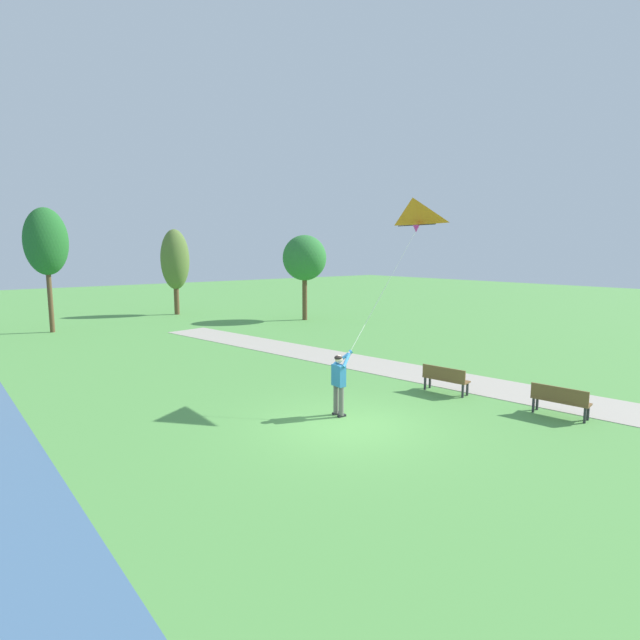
{
  "coord_description": "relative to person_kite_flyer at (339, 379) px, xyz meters",
  "views": [
    {
      "loc": [
        -8.52,
        -9.36,
        4.56
      ],
      "look_at": [
        0.15,
        1.36,
        2.65
      ],
      "focal_mm": 27.86,
      "sensor_mm": 36.0,
      "label": 1
    }
  ],
  "objects": [
    {
      "name": "ground_plane",
      "position": [
        -0.32,
        -0.73,
        -1.05
      ],
      "size": [
        120.0,
        120.0,
        0.0
      ],
      "primitive_type": "plane",
      "color": "#569947"
    },
    {
      "name": "walkway_path",
      "position": [
        5.56,
        1.27,
        -1.04
      ],
      "size": [
        7.4,
        31.98,
        0.02
      ],
      "primitive_type": "cube",
      "rotation": [
        0.0,
        0.0,
        0.16
      ],
      "color": "#ADA393",
      "rests_on": "ground"
    },
    {
      "name": "person_kite_flyer",
      "position": [
        0.0,
        0.0,
        0.0
      ],
      "size": [
        0.62,
        0.52,
        1.83
      ],
      "color": "#232328",
      "rests_on": "ground"
    },
    {
      "name": "flying_kite",
      "position": [
        2.71,
        -0.16,
        4.59
      ],
      "size": [
        2.63,
        1.56,
        4.37
      ],
      "color": "orange"
    },
    {
      "name": "park_bench_near_walkway",
      "position": [
        4.69,
        -3.93,
        -0.54
      ],
      "size": [
        0.67,
        1.55,
        0.88
      ],
      "color": "brown",
      "rests_on": "ground"
    },
    {
      "name": "park_bench_far_walkway",
      "position": [
        4.14,
        -0.47,
        -0.54
      ],
      "size": [
        0.67,
        1.55,
        0.88
      ],
      "color": "brown",
      "rests_on": "ground"
    },
    {
      "name": "tree_behind_path",
      "position": [
        11.14,
        16.26,
        3.06
      ],
      "size": [
        2.9,
        2.87,
        5.63
      ],
      "color": "brown",
      "rests_on": "ground"
    },
    {
      "name": "tree_treeline_left",
      "position": [
        -3.17,
        21.17,
        4.01
      ],
      "size": [
        2.3,
        1.97,
        6.97
      ],
      "color": "brown",
      "rests_on": "ground"
    },
    {
      "name": "tree_treeline_right",
      "position": [
        5.63,
        24.43,
        2.89
      ],
      "size": [
        2.04,
        1.89,
        6.14
      ],
      "color": "brown",
      "rests_on": "ground"
    }
  ]
}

